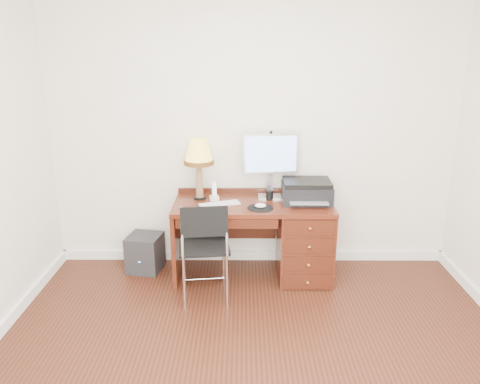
{
  "coord_description": "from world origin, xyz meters",
  "views": [
    {
      "loc": [
        -0.1,
        -2.79,
        2.17
      ],
      "look_at": [
        -0.12,
        1.2,
        0.92
      ],
      "focal_mm": 35.0,
      "sensor_mm": 36.0,
      "label": 1
    }
  ],
  "objects_px": {
    "leg_lamp": "(199,156)",
    "monitor": "(271,157)",
    "equipment_box": "(145,253)",
    "desk": "(286,236)",
    "phone": "(214,195)",
    "printer": "(307,191)",
    "chair": "(203,241)"
  },
  "relations": [
    {
      "from": "leg_lamp",
      "to": "monitor",
      "type": "bearing_deg",
      "value": 7.18
    },
    {
      "from": "equipment_box",
      "to": "leg_lamp",
      "type": "bearing_deg",
      "value": 12.02
    },
    {
      "from": "desk",
      "to": "monitor",
      "type": "bearing_deg",
      "value": 126.7
    },
    {
      "from": "phone",
      "to": "equipment_box",
      "type": "distance_m",
      "value": 0.94
    },
    {
      "from": "desk",
      "to": "printer",
      "type": "relative_size",
      "value": 3.2
    },
    {
      "from": "monitor",
      "to": "printer",
      "type": "bearing_deg",
      "value": -33.51
    },
    {
      "from": "printer",
      "to": "leg_lamp",
      "type": "bearing_deg",
      "value": 177.07
    },
    {
      "from": "monitor",
      "to": "phone",
      "type": "relative_size",
      "value": 3.5
    },
    {
      "from": "equipment_box",
      "to": "printer",
      "type": "bearing_deg",
      "value": 8.68
    },
    {
      "from": "monitor",
      "to": "phone",
      "type": "xyz_separation_m",
      "value": [
        -0.55,
        -0.12,
        -0.34
      ]
    },
    {
      "from": "monitor",
      "to": "desk",
      "type": "bearing_deg",
      "value": -62.66
    },
    {
      "from": "phone",
      "to": "chair",
      "type": "xyz_separation_m",
      "value": [
        -0.07,
        -0.56,
        -0.24
      ]
    },
    {
      "from": "printer",
      "to": "leg_lamp",
      "type": "xyz_separation_m",
      "value": [
        -1.02,
        0.06,
        0.33
      ]
    },
    {
      "from": "desk",
      "to": "equipment_box",
      "type": "distance_m",
      "value": 1.42
    },
    {
      "from": "chair",
      "to": "equipment_box",
      "type": "relative_size",
      "value": 2.5
    },
    {
      "from": "desk",
      "to": "leg_lamp",
      "type": "distance_m",
      "value": 1.14
    },
    {
      "from": "chair",
      "to": "equipment_box",
      "type": "bearing_deg",
      "value": 131.25
    },
    {
      "from": "leg_lamp",
      "to": "chair",
      "type": "xyz_separation_m",
      "value": [
        0.08,
        -0.59,
        -0.62
      ]
    },
    {
      "from": "printer",
      "to": "chair",
      "type": "xyz_separation_m",
      "value": [
        -0.95,
        -0.53,
        -0.29
      ]
    },
    {
      "from": "monitor",
      "to": "chair",
      "type": "relative_size",
      "value": 0.68
    },
    {
      "from": "desk",
      "to": "printer",
      "type": "bearing_deg",
      "value": 14.9
    },
    {
      "from": "monitor",
      "to": "printer",
      "type": "distance_m",
      "value": 0.47
    },
    {
      "from": "chair",
      "to": "desk",
      "type": "bearing_deg",
      "value": 25.72
    },
    {
      "from": "monitor",
      "to": "chair",
      "type": "distance_m",
      "value": 1.09
    },
    {
      "from": "desk",
      "to": "equipment_box",
      "type": "bearing_deg",
      "value": 176.08
    },
    {
      "from": "desk",
      "to": "chair",
      "type": "relative_size",
      "value": 1.63
    },
    {
      "from": "desk",
      "to": "monitor",
      "type": "height_order",
      "value": "monitor"
    },
    {
      "from": "printer",
      "to": "leg_lamp",
      "type": "relative_size",
      "value": 0.8
    },
    {
      "from": "printer",
      "to": "leg_lamp",
      "type": "height_order",
      "value": "leg_lamp"
    },
    {
      "from": "desk",
      "to": "leg_lamp",
      "type": "relative_size",
      "value": 2.57
    },
    {
      "from": "phone",
      "to": "chair",
      "type": "relative_size",
      "value": 0.19
    },
    {
      "from": "leg_lamp",
      "to": "equipment_box",
      "type": "relative_size",
      "value": 1.58
    }
  ]
}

